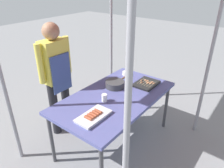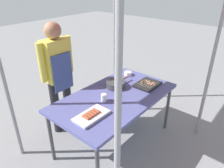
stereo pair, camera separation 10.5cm
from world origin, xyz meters
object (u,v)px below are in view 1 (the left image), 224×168
condiment_bowl (126,73)px  drink_cup_near_edge (104,98)px  tray_grilled_sausages (93,116)px  tray_meat_skewers (146,84)px  vendor_woman (56,72)px  stall_table (115,99)px  cooking_wok (115,84)px

condiment_bowl → drink_cup_near_edge: 0.82m
tray_grilled_sausages → drink_cup_near_edge: (0.33, 0.12, 0.03)m
tray_meat_skewers → condiment_bowl: (0.10, 0.41, 0.01)m
tray_grilled_sausages → condiment_bowl: size_ratio=3.45×
vendor_woman → stall_table: bearing=106.3°
tray_meat_skewers → cooking_wok: size_ratio=0.86×
tray_grilled_sausages → cooking_wok: bearing=18.9°
cooking_wok → condiment_bowl: size_ratio=3.68×
tray_meat_skewers → drink_cup_near_edge: size_ratio=3.88×
drink_cup_near_edge → vendor_woman: 0.80m
tray_meat_skewers → cooking_wok: 0.44m
tray_meat_skewers → cooking_wok: bearing=136.1°
stall_table → vendor_woman: size_ratio=1.00×
condiment_bowl → vendor_woman: size_ratio=0.07×
condiment_bowl → drink_cup_near_edge: (-0.79, -0.22, 0.02)m
drink_cup_near_edge → vendor_woman: bearing=94.2°
stall_table → vendor_woman: 0.88m
tray_grilled_sausages → condiment_bowl: tray_grilled_sausages is taller
cooking_wok → condiment_bowl: cooking_wok is taller
tray_meat_skewers → vendor_woman: bearing=127.3°
tray_meat_skewers → condiment_bowl: size_ratio=3.17×
stall_table → tray_grilled_sausages: (-0.51, -0.09, 0.07)m
stall_table → tray_meat_skewers: tray_meat_skewers is taller
stall_table → condiment_bowl: size_ratio=14.23×
cooking_wok → vendor_woman: vendor_woman is taller
cooking_wok → drink_cup_near_edge: (-0.37, -0.12, -0.00)m
tray_grilled_sausages → cooking_wok: cooking_wok is taller
tray_grilled_sausages → tray_meat_skewers: size_ratio=1.09×
stall_table → drink_cup_near_edge: drink_cup_near_edge is taller
condiment_bowl → tray_grilled_sausages: bearing=-162.9°
tray_meat_skewers → drink_cup_near_edge: bearing=164.8°
tray_grilled_sausages → vendor_woman: (0.27, 0.91, 0.17)m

